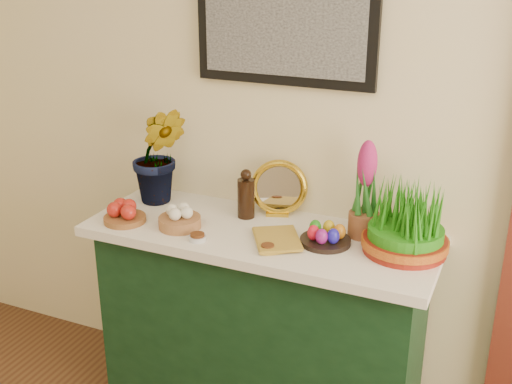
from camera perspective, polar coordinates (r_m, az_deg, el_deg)
sideboard at (r=2.78m, az=0.43°, el=-12.17°), size 1.30×0.45×0.85m
tablecloth at (r=2.56m, az=0.45°, el=-3.81°), size 1.40×0.55×0.04m
hyacinth_green at (r=2.77m, az=-8.68°, el=4.65°), size 0.36×0.34×0.57m
apple_bowl at (r=2.67m, az=-11.62°, el=-1.88°), size 0.20×0.20×0.09m
garlic_basket at (r=2.58m, az=-6.81°, el=-2.35°), size 0.17×0.17×0.09m
vinegar_cruet at (r=2.64m, az=-0.89°, el=-0.37°), size 0.07×0.07×0.21m
mirror at (r=2.66m, az=2.06°, el=0.32°), size 0.24×0.13×0.24m
book at (r=2.43m, az=-0.05°, el=-4.30°), size 0.24×0.26×0.03m
spice_dish_left at (r=2.47m, az=-5.23°, el=-4.03°), size 0.07×0.07×0.03m
spice_dish_right at (r=2.38m, az=1.04°, el=-5.01°), size 0.06×0.06×0.03m
egg_plate at (r=2.44m, az=6.18°, el=-3.94°), size 0.26×0.26×0.08m
hyacinth_pink at (r=2.47m, az=9.69°, el=-0.18°), size 0.12×0.12×0.39m
wheatgrass_sabzeh at (r=2.39m, az=13.24°, el=-2.71°), size 0.32×0.32×0.26m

